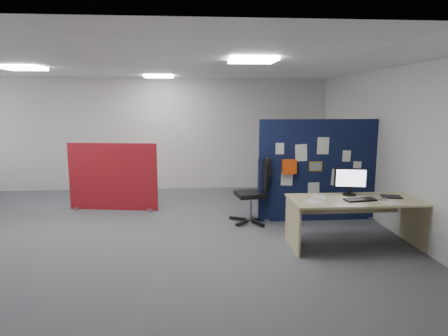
{
  "coord_description": "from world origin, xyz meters",
  "views": [
    {
      "loc": [
        1.21,
        -6.31,
        2.13
      ],
      "look_at": [
        1.74,
        0.5,
        1.0
      ],
      "focal_mm": 32.0,
      "sensor_mm": 36.0,
      "label": 1
    }
  ],
  "objects": [
    {
      "name": "floor",
      "position": [
        0.0,
        0.0,
        0.0
      ],
      "size": [
        9.0,
        9.0,
        0.0
      ],
      "primitive_type": "plane",
      "color": "#55575D",
      "rests_on": "ground"
    },
    {
      "name": "paper_tray",
      "position": [
        4.15,
        -0.72,
        0.74
      ],
      "size": [
        0.32,
        0.28,
        0.01
      ],
      "primitive_type": "cube",
      "rotation": [
        0.0,
        0.0,
        -0.23
      ],
      "color": "black",
      "rests_on": "main_desk"
    },
    {
      "name": "ceiling_lights",
      "position": [
        0.33,
        0.67,
        2.67
      ],
      "size": [
        4.1,
        4.1,
        0.04
      ],
      "color": "white",
      "rests_on": "ceiling"
    },
    {
      "name": "desk_papers",
      "position": [
        3.33,
        -0.84,
        0.73
      ],
      "size": [
        1.34,
        0.7,
        0.0
      ],
      "color": "white",
      "rests_on": "main_desk"
    },
    {
      "name": "wall_back",
      "position": [
        0.0,
        3.5,
        1.35
      ],
      "size": [
        9.0,
        0.02,
        2.7
      ],
      "primitive_type": "cube",
      "color": "silver",
      "rests_on": "floor"
    },
    {
      "name": "ceiling",
      "position": [
        0.0,
        0.0,
        2.7
      ],
      "size": [
        9.0,
        7.0,
        0.02
      ],
      "primitive_type": "cube",
      "color": "white",
      "rests_on": "wall_back"
    },
    {
      "name": "navy_divider",
      "position": [
        3.46,
        0.58,
        0.91
      ],
      "size": [
        2.23,
        0.3,
        1.84
      ],
      "color": "#0F183A",
      "rests_on": "floor"
    },
    {
      "name": "main_desk",
      "position": [
        3.58,
        -0.75,
        0.57
      ],
      "size": [
        1.92,
        0.85,
        0.73
      ],
      "color": "tan",
      "rests_on": "floor"
    },
    {
      "name": "office_chair",
      "position": [
        2.33,
        0.56,
        0.66
      ],
      "size": [
        0.76,
        0.76,
        1.15
      ],
      "rotation": [
        0.0,
        0.0,
        0.17
      ],
      "color": "black",
      "rests_on": "floor"
    },
    {
      "name": "wall_front",
      "position": [
        0.0,
        -3.5,
        1.35
      ],
      "size": [
        9.0,
        0.02,
        2.7
      ],
      "primitive_type": "cube",
      "color": "silver",
      "rests_on": "floor"
    },
    {
      "name": "keyboard",
      "position": [
        3.61,
        -0.88,
        0.74
      ],
      "size": [
        0.47,
        0.24,
        0.02
      ],
      "primitive_type": "cube",
      "rotation": [
        0.0,
        0.0,
        0.14
      ],
      "color": "black",
      "rests_on": "main_desk"
    },
    {
      "name": "monitor_main",
      "position": [
        3.58,
        -0.55,
        0.96
      ],
      "size": [
        0.47,
        0.2,
        0.42
      ],
      "rotation": [
        0.0,
        0.0,
        -0.21
      ],
      "color": "black",
      "rests_on": "main_desk"
    },
    {
      "name": "mouse",
      "position": [
        3.94,
        -0.9,
        0.74
      ],
      "size": [
        0.1,
        0.06,
        0.03
      ],
      "primitive_type": "cube",
      "rotation": [
        0.0,
        0.0,
        0.03
      ],
      "color": "#98999D",
      "rests_on": "main_desk"
    },
    {
      "name": "wall_right",
      "position": [
        4.5,
        0.0,
        1.35
      ],
      "size": [
        0.02,
        7.0,
        2.7
      ],
      "primitive_type": "cube",
      "color": "silver",
      "rests_on": "floor"
    },
    {
      "name": "red_divider",
      "position": [
        -0.38,
        1.6,
        0.66
      ],
      "size": [
        1.77,
        0.33,
        1.34
      ],
      "rotation": [
        0.0,
        0.0,
        -0.16
      ],
      "color": "maroon",
      "rests_on": "floor"
    }
  ]
}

